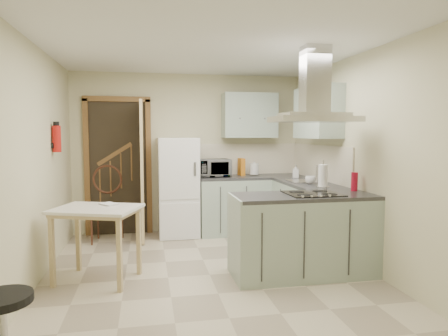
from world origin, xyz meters
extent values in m
plane|color=#BDAF93|center=(0.00, 0.00, 0.00)|extent=(4.20, 4.20, 0.00)
plane|color=silver|center=(0.00, 0.00, 2.50)|extent=(4.20, 4.20, 0.00)
plane|color=beige|center=(0.00, 2.10, 1.25)|extent=(3.60, 0.00, 3.60)
plane|color=beige|center=(-1.80, 0.00, 1.25)|extent=(0.00, 4.20, 4.20)
plane|color=beige|center=(1.80, 0.00, 1.25)|extent=(0.00, 4.20, 4.20)
cube|color=brown|center=(-1.10, 2.07, 1.05)|extent=(1.10, 0.12, 2.10)
cube|color=white|center=(-0.20, 1.80, 0.75)|extent=(0.60, 0.60, 1.50)
cube|color=#9EB2A0|center=(0.66, 1.80, 0.45)|extent=(1.08, 0.60, 0.90)
cube|color=#9EB2A0|center=(1.50, 1.12, 0.45)|extent=(0.60, 1.95, 0.90)
cube|color=beige|center=(0.96, 2.09, 1.15)|extent=(1.68, 0.02, 0.50)
cube|color=#9EB2A0|center=(0.95, 1.93, 1.85)|extent=(0.85, 0.35, 0.70)
cube|color=#9EB2A0|center=(1.62, 0.85, 1.85)|extent=(0.35, 0.90, 0.70)
cube|color=#9EB2A0|center=(1.02, -0.18, 0.45)|extent=(1.55, 0.65, 0.90)
cube|color=black|center=(1.12, -0.18, 0.91)|extent=(0.58, 0.50, 0.01)
cube|color=silver|center=(1.12, -0.18, 1.72)|extent=(0.90, 0.55, 0.10)
cube|color=silver|center=(1.50, 0.95, 0.91)|extent=(0.45, 0.40, 0.01)
cylinder|color=#B2140F|center=(-1.74, 0.90, 1.50)|extent=(0.10, 0.10, 0.32)
cube|color=tan|center=(-1.20, 0.06, 0.40)|extent=(1.01, 0.89, 0.79)
cube|color=#441916|center=(-1.24, 1.64, 0.50)|extent=(0.50, 0.50, 1.00)
cylinder|color=black|center=(-1.61, -1.51, 0.26)|extent=(0.50, 0.50, 0.52)
imported|color=black|center=(0.35, 1.79, 1.03)|extent=(0.51, 0.37, 0.27)
cylinder|color=silver|center=(1.01, 1.83, 1.01)|extent=(0.17, 0.17, 0.21)
cube|color=#C16C16|center=(0.82, 1.90, 1.04)|extent=(0.09, 0.19, 0.27)
imported|color=#A9ACB5|center=(1.54, 1.41, 1.00)|extent=(0.12, 0.12, 0.20)
cylinder|color=white|center=(1.49, 0.34, 1.05)|extent=(0.12, 0.12, 0.29)
imported|color=white|center=(1.45, 0.65, 0.95)|extent=(0.17, 0.17, 0.11)
cylinder|color=#AE0E29|center=(1.70, -0.04, 1.01)|extent=(0.09, 0.09, 0.22)
imported|color=maroon|center=(-1.13, 0.15, 0.83)|extent=(0.23, 0.24, 0.09)
camera|label=1|loc=(-0.67, -4.27, 1.57)|focal=32.00mm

